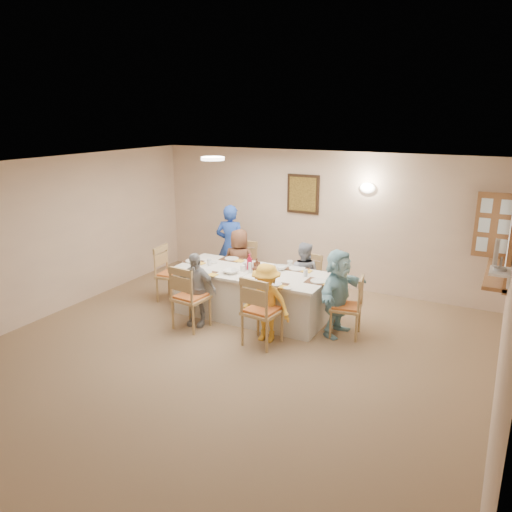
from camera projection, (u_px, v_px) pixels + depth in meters
The scene contains 49 objects.
ground at pixel (220, 360), 6.58m from camera, with size 7.00×7.00×0.00m, color #98734D.
room_walls at pixel (218, 250), 6.16m from camera, with size 7.00×7.00×7.00m.
wall_picture at pixel (303, 194), 9.19m from camera, with size 0.62×0.05×0.72m.
wall_sconce at pixel (367, 188), 8.58m from camera, with size 0.26×0.09×0.18m, color white.
ceiling_light at pixel (213, 159), 7.62m from camera, with size 0.36×0.36×0.05m, color white.
serving_hatch at pixel (512, 238), 6.78m from camera, with size 0.06×1.50×1.15m, color #925B35.
hatch_sill at pixel (497, 274), 6.98m from camera, with size 0.30×1.50×0.05m, color #925B35.
shutter_door at pixel (494, 226), 7.54m from camera, with size 0.55×0.04×1.00m, color #925B35.
fan_shelf at pixel (500, 271), 5.69m from camera, with size 0.22×0.36×0.03m, color white.
desk_fan at pixel (499, 259), 5.66m from camera, with size 0.30×0.30×0.28m, color #A5A5A8, non-canonical shape.
dining_table at pixel (251, 294), 7.91m from camera, with size 2.44×1.03×0.76m, color silver.
chair_back_left at pixel (243, 269), 8.83m from camera, with size 0.46×0.46×0.95m, color tan, non-canonical shape.
chair_back_right at pixel (306, 281), 8.30m from camera, with size 0.42×0.42×0.89m, color tan, non-canonical shape.
chair_front_left at pixel (191, 296), 7.46m from camera, with size 0.48×0.48×1.01m, color tan, non-canonical shape.
chair_front_right at pixel (262, 310), 6.92m from camera, with size 0.49×0.49×1.02m, color tan, non-canonical shape.
chair_left_end at pixel (172, 274), 8.57m from camera, with size 0.46×0.46×0.96m, color tan, non-canonical shape.
chair_right_end at pixel (346, 306), 7.20m from camera, with size 0.44×0.44×0.92m, color tan, non-canonical shape.
diner_back_left at pixel (239, 264), 8.69m from camera, with size 0.66×0.49×1.23m, color brown.
diner_back_right at pixel (303, 276), 8.17m from camera, with size 0.59×0.48×1.14m, color #9399AC.
diner_front_left at pixel (195, 289), 7.54m from camera, with size 0.71×0.39×1.15m, color #949497.
diner_front_right at pixel (266, 303), 7.01m from camera, with size 0.74×0.44×1.14m, color yellow.
diner_right_end at pixel (338, 293), 7.20m from camera, with size 0.56×1.24×1.29m, color #98D1DF.
caregiver at pixel (231, 246), 9.25m from camera, with size 0.62×0.48×1.54m, color blue.
placemat_fl at pixel (204, 273), 7.71m from camera, with size 0.36×0.27×0.01m, color #472B19.
plate_fl at pixel (204, 272), 7.71m from camera, with size 0.24×0.24×0.01m, color white.
napkin_fl at pixel (212, 275), 7.59m from camera, with size 0.14×0.14×0.01m, color yellow.
placemat_fr at pixel (274, 285), 7.18m from camera, with size 0.37×0.28×0.01m, color #472B19.
plate_fr at pixel (274, 284), 7.17m from camera, with size 0.22×0.22×0.01m, color white.
napkin_fr at pixel (284, 287), 7.05m from camera, with size 0.14×0.14×0.01m, color yellow.
placemat_bl at pixel (232, 259), 8.43m from camera, with size 0.37×0.28×0.01m, color #472B19.
plate_bl at pixel (232, 259), 8.42m from camera, with size 0.24×0.24×0.01m, color white.
napkin_bl at pixel (240, 261), 8.30m from camera, with size 0.14×0.14×0.01m, color yellow.
placemat_br at pixel (297, 269), 7.89m from camera, with size 0.36×0.26×0.01m, color #472B19.
plate_br at pixel (297, 268), 7.89m from camera, with size 0.26×0.26×0.02m, color white.
napkin_br at pixel (307, 271), 7.77m from camera, with size 0.15×0.15×0.01m, color yellow.
placemat_le at pixel (193, 261), 8.29m from camera, with size 0.32×0.24×0.01m, color #472B19.
plate_le at pixel (193, 261), 8.29m from camera, with size 0.25×0.25×0.02m, color white.
napkin_le at pixel (200, 263), 8.17m from camera, with size 0.14×0.14×0.01m, color yellow.
placemat_re at pixel (319, 282), 7.30m from camera, with size 0.38×0.28×0.01m, color #472B19.
plate_re at pixel (319, 281), 7.30m from camera, with size 0.25×0.25×0.02m, color white.
napkin_re at pixel (329, 284), 7.18m from camera, with size 0.15×0.15×0.01m, color yellow.
teacup_a at pixel (196, 267), 7.87m from camera, with size 0.15×0.15×0.09m, color white.
teacup_b at pixel (290, 263), 8.05m from camera, with size 0.10×0.10×0.09m, color white.
bowl_a at pixel (230, 271), 7.69m from camera, with size 0.28×0.28×0.06m, color white.
bowl_b at pixel (280, 268), 7.86m from camera, with size 0.26×0.26×0.06m, color white.
condiment_ketchup at pixel (250, 262), 7.84m from camera, with size 0.10×0.11×0.25m, color #A80E2B.
condiment_brown at pixel (257, 264), 7.84m from camera, with size 0.09×0.09×0.18m, color #492313.
condiment_malt at pixel (256, 268), 7.72m from camera, with size 0.14×0.14×0.14m, color #492313.
drinking_glass at pixel (244, 265), 7.90m from camera, with size 0.06×0.06×0.10m, color silver.
Camera 1 is at (3.17, -5.05, 3.15)m, focal length 35.00 mm.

